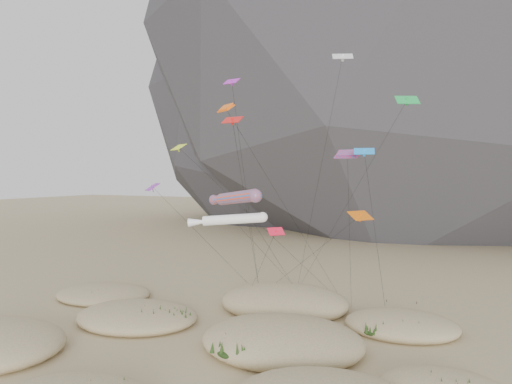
# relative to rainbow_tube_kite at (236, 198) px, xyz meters

# --- Properties ---
(ground) EXTENTS (500.00, 500.00, 0.00)m
(ground) POSITION_rel_rainbow_tube_kite_xyz_m (1.39, -7.46, -13.35)
(ground) COLOR #CCB789
(ground) RESTS_ON ground
(dunes) EXTENTS (52.03, 41.03, 3.79)m
(dunes) POSITION_rel_rainbow_tube_kite_xyz_m (-1.29, -3.19, -12.66)
(dunes) COLOR #CCB789
(dunes) RESTS_ON ground
(dune_grass) EXTENTS (43.70, 28.64, 1.48)m
(dune_grass) POSITION_rel_rainbow_tube_kite_xyz_m (1.15, -4.33, -12.52)
(dune_grass) COLOR black
(dune_grass) RESTS_ON ground
(kite_stakes) EXTENTS (19.73, 6.47, 0.30)m
(kite_stakes) POSITION_rel_rainbow_tube_kite_xyz_m (3.60, 16.48, -13.20)
(kite_stakes) COLOR #3F2D1E
(kite_stakes) RESTS_ON ground
(rainbow_tube_kite) EXTENTS (7.73, 17.31, 14.32)m
(rainbow_tube_kite) POSITION_rel_rainbow_tube_kite_xyz_m (0.00, 0.00, 0.00)
(rainbow_tube_kite) COLOR #FF421A
(rainbow_tube_kite) RESTS_ON ground
(white_tube_kite) EXTENTS (7.24, 21.73, 12.12)m
(white_tube_kite) POSITION_rel_rainbow_tube_kite_xyz_m (0.26, -1.79, -1.98)
(white_tube_kite) COLOR white
(white_tube_kite) RESTS_ON ground
(orange_parafoil) EXTENTS (8.57, 18.21, 23.07)m
(orange_parafoil) POSITION_rel_rainbow_tube_kite_xyz_m (-3.11, 4.13, 8.93)
(orange_parafoil) COLOR #FF650D
(orange_parafoil) RESTS_ON ground
(multi_parafoil) EXTENTS (3.53, 11.28, 17.99)m
(multi_parafoil) POSITION_rel_rainbow_tube_kite_xyz_m (9.86, 4.13, 3.99)
(multi_parafoil) COLOR #FF1A39
(multi_parafoil) RESTS_ON ground
(delta_kites) EXTENTS (27.46, 20.48, 28.30)m
(delta_kites) POSITION_rel_rainbow_tube_kite_xyz_m (3.04, 3.51, 4.66)
(delta_kites) COLOR orange
(delta_kites) RESTS_ON ground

